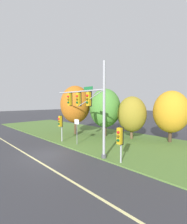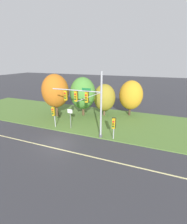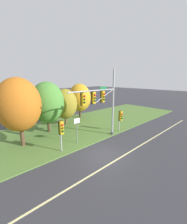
# 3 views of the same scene
# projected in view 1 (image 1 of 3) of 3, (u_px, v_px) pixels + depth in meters

# --- Properties ---
(ground_plane) EXTENTS (160.00, 160.00, 0.00)m
(ground_plane) POSITION_uv_depth(u_px,v_px,m) (46.00, 155.00, 13.36)
(ground_plane) COLOR #333338
(lane_stripe) EXTENTS (36.00, 0.16, 0.01)m
(lane_stripe) POSITION_uv_depth(u_px,v_px,m) (33.00, 158.00, 12.51)
(lane_stripe) COLOR beige
(lane_stripe) RESTS_ON ground
(grass_verge) EXTENTS (48.00, 11.50, 0.10)m
(grass_verge) POSITION_uv_depth(u_px,v_px,m) (106.00, 138.00, 19.25)
(grass_verge) COLOR #517533
(grass_verge) RESTS_ON ground
(traffic_signal_mast) EXTENTS (6.60, 0.49, 7.88)m
(traffic_signal_mast) POSITION_uv_depth(u_px,v_px,m) (88.00, 104.00, 13.39)
(traffic_signal_mast) COLOR #9EA0A5
(traffic_signal_mast) RESTS_ON grass_verge
(pedestrian_signal_near_kerb) EXTENTS (0.46, 0.55, 2.75)m
(pedestrian_signal_near_kerb) POSITION_uv_depth(u_px,v_px,m) (120.00, 138.00, 11.08)
(pedestrian_signal_near_kerb) COLOR #9EA0A5
(pedestrian_signal_near_kerb) RESTS_ON grass_verge
(pedestrian_signal_further_along) EXTENTS (0.46, 0.55, 3.07)m
(pedestrian_signal_further_along) POSITION_uv_depth(u_px,v_px,m) (61.00, 123.00, 17.33)
(pedestrian_signal_further_along) COLOR #9EA0A5
(pedestrian_signal_further_along) RESTS_ON grass_verge
(route_sign_post) EXTENTS (0.71, 0.08, 2.79)m
(route_sign_post) POSITION_uv_depth(u_px,v_px,m) (77.00, 128.00, 16.22)
(route_sign_post) COLOR slate
(route_sign_post) RESTS_ON grass_verge
(tree_nearest_road) EXTENTS (4.29, 4.29, 6.97)m
(tree_nearest_road) POSITION_uv_depth(u_px,v_px,m) (75.00, 105.00, 21.62)
(tree_nearest_road) COLOR #4C3823
(tree_nearest_road) RESTS_ON grass_verge
(tree_left_of_mast) EXTENTS (4.18, 4.18, 6.44)m
(tree_left_of_mast) POSITION_uv_depth(u_px,v_px,m) (105.00, 108.00, 20.26)
(tree_left_of_mast) COLOR #4C3823
(tree_left_of_mast) RESTS_ON grass_verge
(tree_behind_signpost) EXTENTS (3.57, 3.57, 5.34)m
(tree_behind_signpost) POSITION_uv_depth(u_px,v_px,m) (132.00, 114.00, 18.81)
(tree_behind_signpost) COLOR brown
(tree_behind_signpost) RESTS_ON grass_verge
(tree_mid_verge) EXTENTS (3.84, 3.84, 5.91)m
(tree_mid_verge) POSITION_uv_depth(u_px,v_px,m) (171.00, 112.00, 17.11)
(tree_mid_verge) COLOR #423021
(tree_mid_verge) RESTS_ON grass_verge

